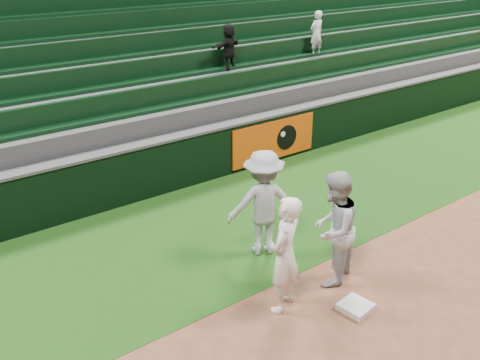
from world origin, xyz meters
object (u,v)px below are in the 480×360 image
first_base (356,307)px  baserunner (333,229)px  first_baseman (285,255)px  base_coach (263,203)px

first_base → baserunner: (0.26, 0.80, 0.92)m
first_base → baserunner: 1.24m
first_base → first_baseman: first_baseman is taller
first_baseman → baserunner: size_ratio=0.97×
first_baseman → baserunner: bearing=158.1°
first_base → baserunner: bearing=72.1°
baserunner → base_coach: base_coach is taller
base_coach → first_baseman: bearing=87.5°
first_baseman → base_coach: bearing=-143.8°
first_base → first_baseman: 1.42m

